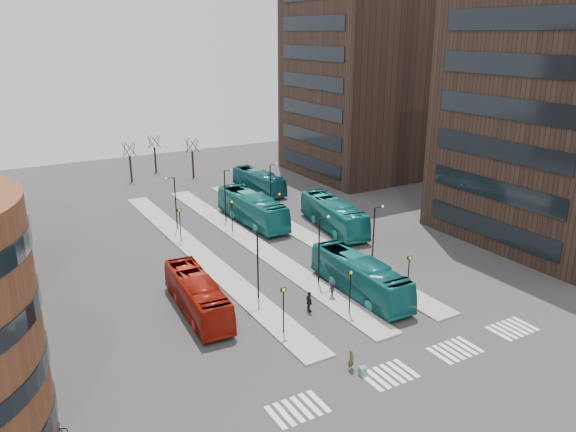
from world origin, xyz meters
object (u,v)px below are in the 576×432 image
red_bus (197,295)px  teal_bus_d (259,181)px  traveller (351,360)px  commuter_a (202,305)px  commuter_c (331,290)px  teal_bus_b (252,208)px  teal_bus_a (360,276)px  suitcase (363,371)px  commuter_b (309,302)px  teal_bus_c (333,215)px

red_bus → teal_bus_d: bearing=59.1°
traveller → commuter_a: bearing=94.2°
commuter_c → red_bus: bearing=-86.0°
teal_bus_b → red_bus: bearing=-129.4°
commuter_a → teal_bus_a: bearing=168.9°
suitcase → commuter_c: size_ratio=0.37×
suitcase → commuter_a: size_ratio=0.33×
suitcase → commuter_b: (1.62, 9.15, 0.58)m
teal_bus_a → commuter_b: size_ratio=6.63×
teal_bus_b → teal_bus_d: (6.90, 11.69, -0.28)m
commuter_a → teal_bus_d: bearing=-122.1°
traveller → commuter_c: bearing=41.6°
traveller → teal_bus_b: bearing=54.2°
teal_bus_d → red_bus: bearing=-129.4°
suitcase → teal_bus_d: 45.26m
teal_bus_b → teal_bus_c: 9.57m
teal_bus_b → commuter_a: teal_bus_b is taller
commuter_a → commuter_c: size_ratio=1.14×
commuter_a → red_bus: bearing=-79.5°
suitcase → red_bus: size_ratio=0.05×
teal_bus_c → teal_bus_d: (-0.11, 18.21, -0.22)m
red_bus → traveller: (5.80, -12.70, -0.76)m
red_bus → teal_bus_a: bearing=-11.7°
suitcase → commuter_c: bearing=71.7°
traveller → commuter_a: commuter_a is taller
teal_bus_a → commuter_a: (-13.13, 3.14, -0.72)m
teal_bus_d → traveller: 44.53m
red_bus → traveller: bearing=-61.2°
suitcase → teal_bus_c: teal_bus_c is taller
suitcase → teal_bus_b: teal_bus_b is taller
suitcase → commuter_c: 11.21m
teal_bus_a → teal_bus_d: 33.88m
suitcase → commuter_b: 9.31m
red_bus → teal_bus_d: size_ratio=1.02×
teal_bus_c → teal_bus_d: bearing=98.6°
teal_bus_c → traveller: size_ratio=8.15×
teal_bus_c → traveller: (-14.92, -23.78, -0.95)m
traveller → teal_bus_c: bearing=36.8°
commuter_b → traveller: bearing=175.3°
suitcase → teal_bus_c: size_ratio=0.05×
suitcase → teal_bus_c: bearing=64.8°
teal_bus_b → commuter_c: 21.18m
teal_bus_b → suitcase: bearing=-105.1°
suitcase → commuter_a: 14.27m
teal_bus_b → commuter_a: bearing=-128.2°
teal_bus_c → traveller: bearing=-113.9°
teal_bus_b → traveller: (-7.92, -30.30, -1.02)m
teal_bus_c → commuter_c: teal_bus_c is taller
commuter_a → commuter_c: commuter_a is taller
teal_bus_a → commuter_a: 13.52m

